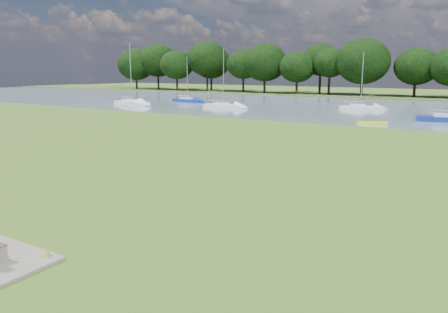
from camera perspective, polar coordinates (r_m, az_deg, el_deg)
The scene contains 9 objects.
ground at distance 24.18m, azimuth 0.19°, elevation -1.68°, with size 220.00×220.00×0.00m, color olive.
river at distance 63.55m, azimuth 20.41°, elevation 5.76°, with size 220.00×40.00×0.10m, color gray.
far_bank at distance 93.09m, azimuth 24.12°, elevation 7.06°, with size 220.00×20.00×0.40m, color #4C6626.
kayak at distance 45.53m, azimuth 18.79°, elevation 4.14°, with size 2.89×0.67×0.29m, color yellow.
tree_line at distance 89.31m, azimuth 22.66°, elevation 11.38°, with size 138.33×9.42×11.41m.
sailboat_1 at distance 62.00m, azimuth 17.33°, elevation 6.28°, with size 5.61×3.66×7.55m.
sailboat_2 at distance 73.04m, azimuth -4.81°, elevation 7.45°, with size 5.76×2.21×7.32m.
sailboat_5 at distance 62.07m, azimuth -0.12°, elevation 6.78°, with size 5.95×1.97×8.12m.
sailboat_6 at distance 68.14m, azimuth -11.98°, elevation 7.01°, with size 7.02×3.25×9.04m.
Camera 1 is at (12.26, -20.12, 5.48)m, focal length 35.00 mm.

